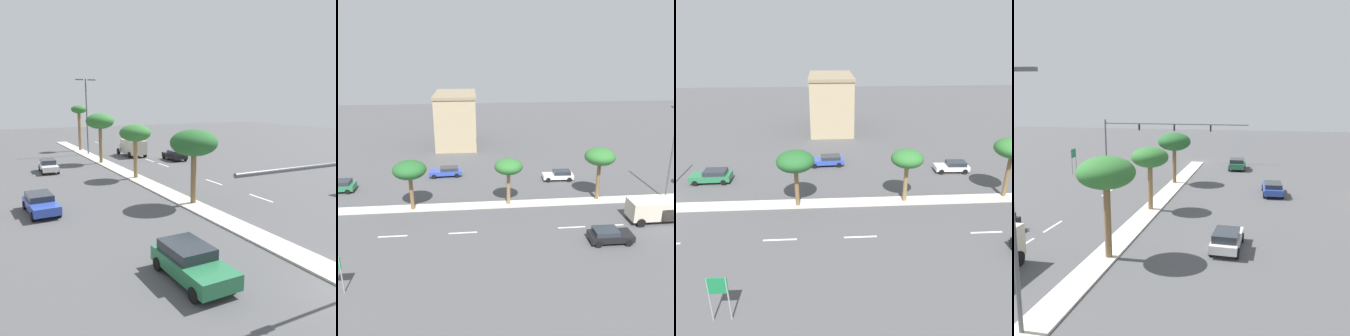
% 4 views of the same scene
% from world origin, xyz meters
% --- Properties ---
extents(ground_plane, '(160.00, 160.00, 0.00)m').
position_xyz_m(ground_plane, '(0.00, 24.59, 0.00)').
color(ground_plane, '#4C4C4F').
extents(median_curb, '(1.80, 63.24, 0.12)m').
position_xyz_m(median_curb, '(0.00, 31.62, 0.06)').
color(median_curb, beige).
rests_on(median_curb, ground).
extents(lane_stripe_trailing, '(0.20, 2.80, 0.01)m').
position_xyz_m(lane_stripe_trailing, '(6.14, 13.53, 0.01)').
color(lane_stripe_trailing, silver).
rests_on(lane_stripe_trailing, ground).
extents(lane_stripe_right, '(0.20, 2.80, 0.01)m').
position_xyz_m(lane_stripe_right, '(6.14, 20.30, 0.01)').
color(lane_stripe_right, silver).
rests_on(lane_stripe_right, ground).
extents(lane_stripe_far, '(0.20, 2.80, 0.01)m').
position_xyz_m(lane_stripe_far, '(6.14, 31.31, 0.01)').
color(lane_stripe_far, silver).
rests_on(lane_stripe_far, ground).
extents(lane_stripe_rear, '(0.20, 2.80, 0.01)m').
position_xyz_m(lane_stripe_rear, '(6.14, 35.38, 0.01)').
color(lane_stripe_rear, silver).
rests_on(lane_stripe_rear, ground).
extents(lane_stripe_center, '(0.20, 2.80, 0.01)m').
position_xyz_m(lane_stripe_center, '(6.14, 45.94, 0.01)').
color(lane_stripe_center, silver).
rests_on(lane_stripe_center, ground).
extents(lane_stripe_mid, '(0.20, 2.80, 0.01)m').
position_xyz_m(lane_stripe_mid, '(6.14, 60.07, 0.01)').
color(lane_stripe_mid, silver).
rests_on(lane_stripe_mid, ground).
extents(palm_tree_right, '(3.65, 3.65, 5.66)m').
position_xyz_m(palm_tree_right, '(0.28, 14.64, 4.71)').
color(palm_tree_right, brown).
rests_on(palm_tree_right, median_curb).
extents(palm_tree_rear, '(3.20, 3.20, 5.45)m').
position_xyz_m(palm_tree_rear, '(-0.00, 25.50, 4.59)').
color(palm_tree_rear, olive).
rests_on(palm_tree_rear, median_curb).
extents(palm_tree_near, '(3.56, 3.56, 6.27)m').
position_xyz_m(palm_tree_near, '(-0.36, 36.19, 5.31)').
color(palm_tree_near, brown).
rests_on(palm_tree_near, median_curb).
extents(palm_tree_trailing, '(2.42, 2.42, 7.17)m').
position_xyz_m(palm_tree_trailing, '(0.34, 49.58, 6.07)').
color(palm_tree_trailing, olive).
rests_on(palm_tree_trailing, median_curb).
extents(street_lamp_right, '(2.90, 0.24, 10.96)m').
position_xyz_m(street_lamp_right, '(0.25, 44.57, 6.46)').
color(street_lamp_right, '#515459').
rests_on(street_lamp_right, median_curb).
extents(sedan_black_center, '(2.09, 4.07, 1.36)m').
position_xyz_m(sedan_black_center, '(9.26, 33.99, 0.73)').
color(sedan_black_center, black).
rests_on(sedan_black_center, ground).
extents(sedan_white_trailing, '(2.02, 4.23, 1.37)m').
position_xyz_m(sedan_white_trailing, '(-7.38, 33.30, 0.73)').
color(sedan_white_trailing, silver).
rests_on(sedan_white_trailing, ground).
extents(sedan_green_inboard, '(2.17, 4.54, 1.51)m').
position_xyz_m(sedan_green_inboard, '(-6.09, 4.42, 0.80)').
color(sedan_green_inboard, '#287047').
rests_on(sedan_green_inboard, ground).
extents(sedan_blue_leading, '(2.15, 4.58, 1.33)m').
position_xyz_m(sedan_blue_leading, '(-10.53, 17.79, 0.73)').
color(sedan_blue_leading, '#2D47AD').
rests_on(sedan_blue_leading, ground).
extents(box_truck, '(2.62, 5.87, 2.38)m').
position_xyz_m(box_truck, '(5.59, 40.27, 1.31)').
color(box_truck, silver).
rests_on(box_truck, ground).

